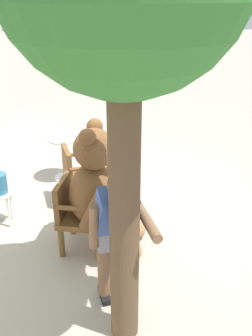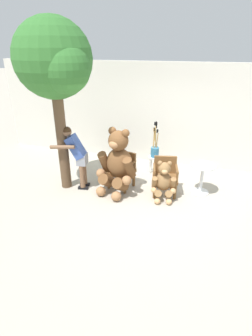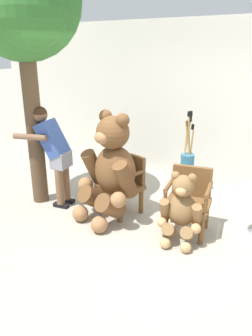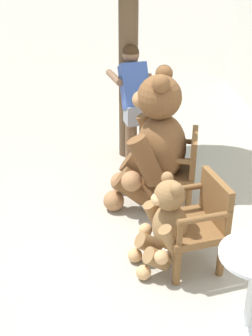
# 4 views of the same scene
# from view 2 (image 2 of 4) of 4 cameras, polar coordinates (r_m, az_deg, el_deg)

# --- Properties ---
(ground_plane) EXTENTS (60.00, 60.00, 0.00)m
(ground_plane) POSITION_cam_2_polar(r_m,az_deg,el_deg) (5.97, 2.37, -7.01)
(ground_plane) COLOR #A8A091
(back_wall) EXTENTS (10.00, 0.16, 2.80)m
(back_wall) POSITION_cam_2_polar(r_m,az_deg,el_deg) (7.60, 7.51, 11.46)
(back_wall) COLOR silver
(back_wall) RESTS_ON ground
(wooden_chair_left) EXTENTS (0.67, 0.64, 0.86)m
(wooden_chair_left) POSITION_cam_2_polar(r_m,az_deg,el_deg) (6.33, -0.75, -0.23)
(wooden_chair_left) COLOR brown
(wooden_chair_left) RESTS_ON ground
(wooden_chair_right) EXTENTS (0.66, 0.63, 0.86)m
(wooden_chair_right) POSITION_cam_2_polar(r_m,az_deg,el_deg) (6.11, 8.47, -1.49)
(wooden_chair_right) COLOR brown
(wooden_chair_right) RESTS_ON ground
(teddy_bear_large) EXTENTS (0.96, 0.96, 1.54)m
(teddy_bear_large) POSITION_cam_2_polar(r_m,az_deg,el_deg) (5.99, -1.86, 1.31)
(teddy_bear_large) COLOR brown
(teddy_bear_large) RESTS_ON ground
(teddy_bear_small) EXTENTS (0.57, 0.57, 0.92)m
(teddy_bear_small) POSITION_cam_2_polar(r_m,az_deg,el_deg) (5.86, 8.21, -2.85)
(teddy_bear_small) COLOR olive
(teddy_bear_small) RESTS_ON ground
(person_visitor) EXTENTS (0.76, 0.58, 1.53)m
(person_visitor) POSITION_cam_2_polar(r_m,az_deg,el_deg) (6.20, -10.68, 3.29)
(person_visitor) COLOR black
(person_visitor) RESTS_ON ground
(white_stool) EXTENTS (0.34, 0.34, 0.46)m
(white_stool) POSITION_cam_2_polar(r_m,az_deg,el_deg) (7.13, 6.20, 1.71)
(white_stool) COLOR white
(white_stool) RESTS_ON ground
(brush_bucket) EXTENTS (0.22, 0.22, 0.96)m
(brush_bucket) POSITION_cam_2_polar(r_m,az_deg,el_deg) (7.01, 6.31, 4.14)
(brush_bucket) COLOR teal
(brush_bucket) RESTS_ON white_stool
(round_side_table) EXTENTS (0.56, 0.56, 0.72)m
(round_side_table) POSITION_cam_2_polar(r_m,az_deg,el_deg) (6.29, 16.23, -1.61)
(round_side_table) COLOR silver
(round_side_table) RESTS_ON ground
(patio_tree) EXTENTS (1.68, 1.60, 3.73)m
(patio_tree) POSITION_cam_2_polar(r_m,az_deg,el_deg) (5.83, -15.10, 21.21)
(patio_tree) COLOR brown
(patio_tree) RESTS_ON ground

